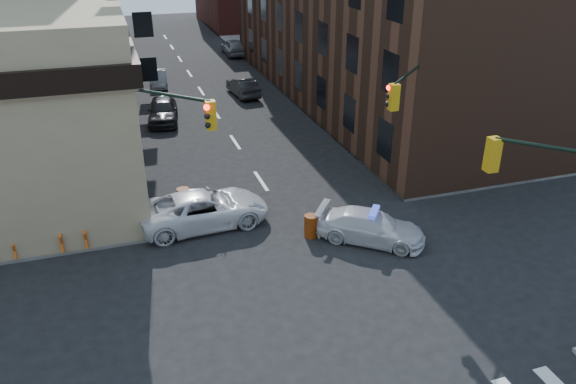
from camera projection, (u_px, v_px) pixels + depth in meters
ground at (332, 288)px, 20.94m from camera, size 140.00×140.00×0.00m
sidewalk_ne at (424, 58)px, 55.27m from camera, size 34.00×54.50×0.15m
commercial_row_ne at (386, 2)px, 40.70m from camera, size 14.00×34.00×14.00m
signal_pole_nw at (147, 148)px, 21.98m from camera, size 3.58×3.67×8.00m
signal_pole_ne at (411, 118)px, 25.23m from camera, size 3.67×3.58×8.00m
tree_ne_near at (298, 46)px, 43.72m from camera, size 3.00×3.00×4.85m
tree_ne_far at (270, 29)px, 50.56m from camera, size 3.00×3.00×4.85m
police_car at (371, 227)px, 23.78m from camera, size 4.79×4.27×1.33m
pickup at (204, 209)px, 24.96m from camera, size 5.93×3.06×1.60m
parked_car_wnear at (163, 110)px, 37.80m from camera, size 2.52×4.94×1.61m
parked_car_wfar at (158, 79)px, 45.91m from camera, size 1.70×4.03×1.30m
parked_car_wdeep at (119, 48)px, 56.70m from camera, size 2.36×4.67×1.30m
parked_car_enear at (243, 87)px, 43.45m from camera, size 1.88×4.41×1.41m
parked_car_efar at (234, 47)px, 56.47m from camera, size 1.91×4.75×1.62m
pedestrian_a at (29, 217)px, 23.58m from camera, size 0.79×0.60×1.95m
barrel_road at (311, 226)px, 24.16m from camera, size 0.75×0.75×1.02m
barrel_bank at (184, 199)px, 26.48m from camera, size 0.61×0.61×1.05m
barricade_nw_a at (74, 238)px, 23.02m from camera, size 1.26×0.64×0.93m
barricade_nw_b at (4, 250)px, 22.31m from camera, size 1.09×0.58×0.80m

